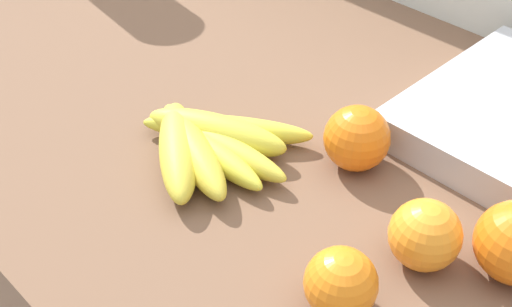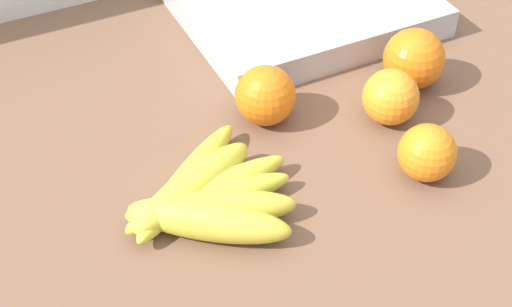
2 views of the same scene
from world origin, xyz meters
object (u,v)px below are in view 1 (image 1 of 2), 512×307
object	(u,v)px
orange_back_right	(354,140)
orange_far_right	(341,283)
banana_bunch	(204,142)
orange_center	(425,235)

from	to	relation	value
orange_back_right	orange_far_right	bearing A→B (deg)	-54.10
banana_bunch	orange_center	size ratio (longest dim) A/B	3.07
orange_far_right	orange_back_right	bearing A→B (deg)	125.90
banana_bunch	orange_far_right	xyz separation A→B (m)	(0.25, -0.06, 0.01)
orange_center	orange_back_right	world-z (taller)	orange_back_right
orange_back_right	orange_far_right	xyz separation A→B (m)	(0.12, -0.16, -0.00)
orange_back_right	banana_bunch	bearing A→B (deg)	-140.65
orange_back_right	orange_center	bearing A→B (deg)	-24.79
orange_back_right	orange_far_right	size ratio (longest dim) A/B	1.12
banana_bunch	orange_center	bearing A→B (deg)	9.31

